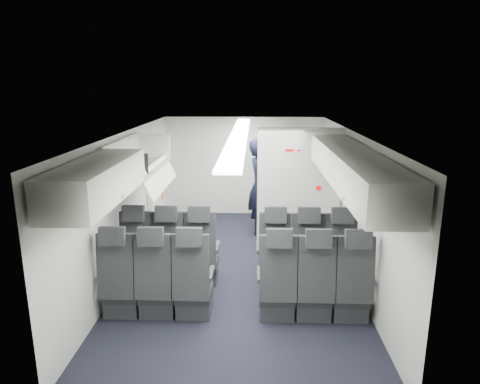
# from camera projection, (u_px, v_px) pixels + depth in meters

# --- Properties ---
(cabin_shell) EXTENTS (3.41, 6.01, 2.16)m
(cabin_shell) POSITION_uv_depth(u_px,v_px,m) (239.00, 200.00, 6.48)
(cabin_shell) COLOR black
(cabin_shell) RESTS_ON ground
(seat_row_front) EXTENTS (3.33, 0.56, 1.24)m
(seat_row_front) POSITION_uv_depth(u_px,v_px,m) (238.00, 258.00, 6.14)
(seat_row_front) COLOR black
(seat_row_front) RESTS_ON cabin_shell
(seat_row_mid) EXTENTS (3.33, 0.56, 1.24)m
(seat_row_mid) POSITION_uv_depth(u_px,v_px,m) (235.00, 287.00, 5.27)
(seat_row_mid) COLOR black
(seat_row_mid) RESTS_ON cabin_shell
(overhead_bin_left_rear) EXTENTS (0.53, 1.80, 0.40)m
(overhead_bin_left_rear) POSITION_uv_depth(u_px,v_px,m) (97.00, 181.00, 4.41)
(overhead_bin_left_rear) COLOR white
(overhead_bin_left_rear) RESTS_ON cabin_shell
(overhead_bin_left_front_open) EXTENTS (0.64, 1.70, 0.72)m
(overhead_bin_left_front_open) POSITION_uv_depth(u_px,v_px,m) (138.00, 163.00, 6.13)
(overhead_bin_left_front_open) COLOR #9E9E93
(overhead_bin_left_front_open) RESTS_ON cabin_shell
(overhead_bin_right_rear) EXTENTS (0.53, 1.80, 0.40)m
(overhead_bin_right_rear) POSITION_uv_depth(u_px,v_px,m) (370.00, 183.00, 4.31)
(overhead_bin_right_rear) COLOR white
(overhead_bin_right_rear) RESTS_ON cabin_shell
(overhead_bin_right_front) EXTENTS (0.53, 1.70, 0.40)m
(overhead_bin_right_front) POSITION_uv_depth(u_px,v_px,m) (338.00, 155.00, 6.01)
(overhead_bin_right_front) COLOR white
(overhead_bin_right_front) RESTS_ON cabin_shell
(bulkhead_partition) EXTENTS (1.40, 0.15, 2.13)m
(bulkhead_partition) POSITION_uv_depth(u_px,v_px,m) (299.00, 191.00, 7.23)
(bulkhead_partition) COLOR white
(bulkhead_partition) RESTS_ON cabin_shell
(galley_unit) EXTENTS (0.85, 0.52, 1.90)m
(galley_unit) POSITION_uv_depth(u_px,v_px,m) (288.00, 175.00, 9.13)
(galley_unit) COLOR #939399
(galley_unit) RESTS_ON cabin_shell
(boarding_door) EXTENTS (0.12, 1.27, 1.86)m
(boarding_door) POSITION_uv_depth(u_px,v_px,m) (156.00, 186.00, 8.08)
(boarding_door) COLOR silver
(boarding_door) RESTS_ON cabin_shell
(flight_attendant) EXTENTS (0.47, 0.69, 1.84)m
(flight_attendant) POSITION_uv_depth(u_px,v_px,m) (260.00, 186.00, 8.21)
(flight_attendant) COLOR black
(flight_attendant) RESTS_ON ground
(carry_on_bag) EXTENTS (0.44, 0.35, 0.24)m
(carry_on_bag) POSITION_uv_depth(u_px,v_px,m) (133.00, 164.00, 5.72)
(carry_on_bag) COLOR black
(carry_on_bag) RESTS_ON overhead_bin_left_front_open
(papers) EXTENTS (0.20, 0.02, 0.14)m
(papers) POSITION_uv_depth(u_px,v_px,m) (270.00, 183.00, 8.14)
(papers) COLOR white
(papers) RESTS_ON flight_attendant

